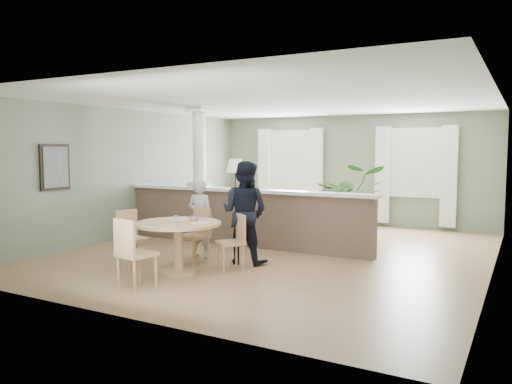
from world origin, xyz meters
The scene contains 12 objects.
ground centered at (0.00, 0.00, 0.00)m, with size 8.00×8.00×0.00m, color #A57D57.
room_shell centered at (-0.03, 0.63, 1.81)m, with size 7.02×8.02×2.71m.
pony_wall centered at (-0.99, 0.20, 0.71)m, with size 5.32×0.38×2.70m.
sofa centered at (-1.23, 1.94, 0.43)m, with size 2.92×1.14×0.85m, color olive.
houseplant centered at (0.78, 1.69, 0.78)m, with size 1.41×1.22×1.57m, color #2D6628.
dining_table centered at (-0.66, -2.11, 0.62)m, with size 1.29×1.29×0.88m.
chair_far_boy centered at (-0.86, -1.36, 0.50)m, with size 0.49×0.49×0.90m.
chair_far_man centered at (-0.07, -1.48, 0.47)m, with size 0.55×0.55×0.86m.
chair_near centered at (-0.67, -3.11, 0.53)m, with size 0.50×0.50×0.96m.
chair_side centered at (-1.65, -2.09, 0.49)m, with size 0.50×0.50×0.89m.
child_person centered at (-0.99, -1.07, 0.68)m, with size 0.50×0.33×1.37m, color #9C9CA1.
man_person centered at (-0.13, -1.04, 0.84)m, with size 0.82×0.64×1.68m, color black.
Camera 1 is at (3.91, -8.05, 1.88)m, focal length 35.00 mm.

